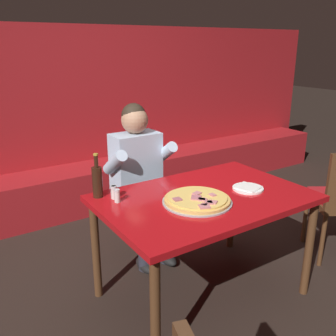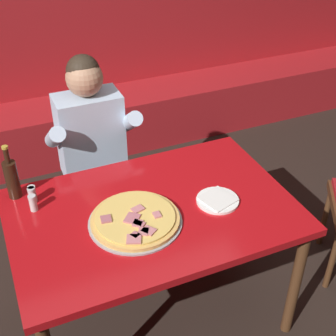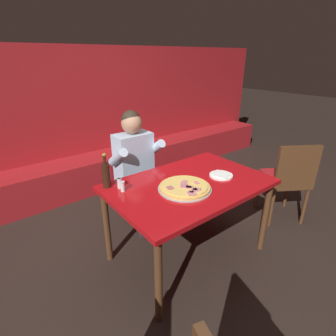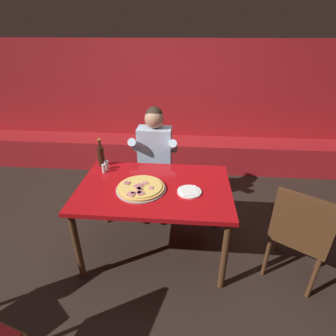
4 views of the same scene
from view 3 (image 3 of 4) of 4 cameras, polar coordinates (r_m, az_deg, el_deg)
ground_plane at (r=2.68m, az=4.18°, el=-17.94°), size 24.00×24.00×0.00m
booth_wall_panel at (r=3.99m, az=-17.11°, el=10.49°), size 6.80×0.16×1.90m
booth_bench at (r=3.92m, az=-14.14°, el=-0.51°), size 6.46×0.48×0.46m
main_dining_table at (r=2.29m, az=4.67°, el=-5.00°), size 1.37×0.90×0.76m
pizza at (r=2.14m, az=3.69°, el=-4.19°), size 0.44×0.44×0.05m
plate_white_paper at (r=2.42m, az=11.48°, el=-1.55°), size 0.21×0.21×0.02m
beer_bottle at (r=2.19m, az=-13.33°, el=-1.45°), size 0.07×0.07×0.29m
shaker_black_pepper at (r=2.19m, az=-10.53°, el=-3.28°), size 0.04×0.04×0.09m
shaker_parmesan at (r=2.18m, az=-10.46°, el=-3.43°), size 0.04×0.04×0.09m
shaker_oregano at (r=2.13m, az=-9.84°, el=-4.08°), size 0.04×0.04×0.09m
diner_seated_blue_shirt at (r=2.73m, az=-6.50°, el=0.29°), size 0.53×0.53×1.27m
dining_chair_side_aisle at (r=3.15m, az=24.72°, el=-1.54°), size 0.61×0.61×0.94m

